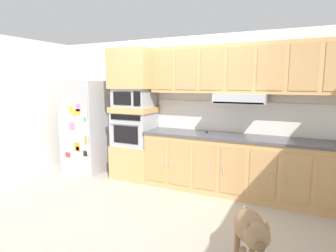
{
  "coord_description": "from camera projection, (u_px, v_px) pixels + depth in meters",
  "views": [
    {
      "loc": [
        1.76,
        -3.51,
        1.72
      ],
      "look_at": [
        -0.12,
        0.41,
        1.05
      ],
      "focal_mm": 30.11,
      "sensor_mm": 36.0,
      "label": 1
    }
  ],
  "objects": [
    {
      "name": "refrigerator",
      "position": [
        87.0,
        127.0,
        5.47
      ],
      "size": [
        0.76,
        0.73,
        1.76
      ],
      "color": "#ADADB2",
      "rests_on": "ground"
    },
    {
      "name": "dog",
      "position": [
        251.0,
        231.0,
        2.48
      ],
      "size": [
        0.41,
        0.8,
        0.64
      ],
      "rotation": [
        0.0,
        0.0,
        -1.22
      ],
      "color": "#997551",
      "rests_on": "ground"
    },
    {
      "name": "oven_base_cabinet",
      "position": [
        135.0,
        161.0,
        5.17
      ],
      "size": [
        0.74,
        0.62,
        0.6
      ],
      "primitive_type": "cube",
      "color": "tan",
      "rests_on": "ground"
    },
    {
      "name": "back_kitchen_wall",
      "position": [
        191.0,
        110.0,
        4.95
      ],
      "size": [
        6.2,
        0.12,
        2.5
      ],
      "primitive_type": "cube",
      "color": "silver",
      "rests_on": "ground"
    },
    {
      "name": "screwdriver",
      "position": [
        207.0,
        132.0,
        4.56
      ],
      "size": [
        0.16,
        0.15,
        0.03
      ],
      "color": "black",
      "rests_on": "countertop_slab"
    },
    {
      "name": "appliance_mid_shelf",
      "position": [
        134.0,
        109.0,
        5.03
      ],
      "size": [
        0.74,
        0.62,
        0.1
      ],
      "primitive_type": "cube",
      "color": "tan",
      "rests_on": "built_in_oven"
    },
    {
      "name": "built_in_oven",
      "position": [
        135.0,
        129.0,
        5.08
      ],
      "size": [
        0.7,
        0.62,
        0.6
      ],
      "color": "#A8AAAF",
      "rests_on": "oven_base_cabinet"
    },
    {
      "name": "lower_cabinet_run",
      "position": [
        237.0,
        166.0,
        4.36
      ],
      "size": [
        2.96,
        0.63,
        0.88
      ],
      "color": "tan",
      "rests_on": "ground"
    },
    {
      "name": "backsplash_panel",
      "position": [
        242.0,
        118.0,
        4.51
      ],
      "size": [
        3.0,
        0.02,
        0.5
      ],
      "primitive_type": "cube",
      "color": "white",
      "rests_on": "countertop_slab"
    },
    {
      "name": "upper_cabinet_with_hood",
      "position": [
        242.0,
        71.0,
        4.25
      ],
      "size": [
        2.96,
        0.48,
        0.88
      ],
      "color": "tan",
      "rests_on": "backsplash_panel"
    },
    {
      "name": "appliance_upper_cabinet",
      "position": [
        134.0,
        69.0,
        4.92
      ],
      "size": [
        0.74,
        0.62,
        0.68
      ],
      "primitive_type": "cube",
      "color": "tan",
      "rests_on": "microwave"
    },
    {
      "name": "side_panel_left",
      "position": [
        27.0,
        109.0,
        5.15
      ],
      "size": [
        0.12,
        7.1,
        2.5
      ],
      "primitive_type": "cube",
      "color": "silver",
      "rests_on": "ground"
    },
    {
      "name": "ground_plane",
      "position": [
        163.0,
        201.0,
        4.15
      ],
      "size": [
        9.6,
        9.6,
        0.0
      ],
      "primitive_type": "plane",
      "color": "#B2A899"
    },
    {
      "name": "countertop_slab",
      "position": [
        238.0,
        137.0,
        4.29
      ],
      "size": [
        3.0,
        0.64,
        0.04
      ],
      "primitive_type": "cube",
      "color": "#4C4C51",
      "rests_on": "lower_cabinet_run"
    },
    {
      "name": "microwave",
      "position": [
        134.0,
        98.0,
        5.0
      ],
      "size": [
        0.64,
        0.54,
        0.32
      ],
      "color": "#A8AAAF",
      "rests_on": "appliance_mid_shelf"
    }
  ]
}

